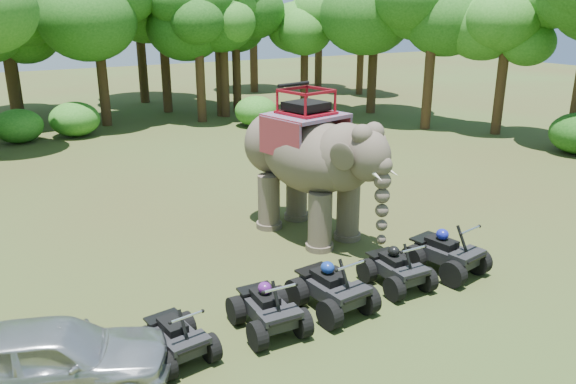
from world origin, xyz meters
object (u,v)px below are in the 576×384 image
at_px(atv_3, 397,263).
at_px(parked_car, 52,358).
at_px(atv_4, 447,247).
at_px(atv_1, 268,303).
at_px(elephant, 308,162).
at_px(atv_2, 332,282).
at_px(atv_0, 176,331).

bearing_deg(atv_3, parked_car, -178.40).
bearing_deg(atv_3, atv_4, 0.66).
height_order(atv_3, atv_4, atv_4).
bearing_deg(atv_4, atv_3, 169.67).
relative_size(atv_1, atv_3, 1.03).
height_order(elephant, parked_car, elephant).
bearing_deg(elephant, atv_3, -101.02).
distance_m(elephant, atv_4, 4.57).
bearing_deg(atv_2, atv_1, 176.00).
height_order(atv_0, atv_3, atv_3).
xyz_separation_m(parked_car, atv_0, (2.20, -0.08, -0.11)).
relative_size(elephant, parked_car, 1.29).
distance_m(elephant, atv_1, 5.64).
relative_size(parked_car, atv_4, 2.19).
distance_m(parked_car, atv_3, 7.76).
bearing_deg(atv_0, atv_2, -7.28).
bearing_deg(parked_car, atv_2, -71.22).
bearing_deg(elephant, atv_4, -79.10).
distance_m(atv_0, atv_4, 7.18).
relative_size(parked_car, atv_1, 2.37).
bearing_deg(atv_1, atv_3, 4.71).
height_order(elephant, atv_4, elephant).
bearing_deg(atv_0, parked_car, 170.59).
xyz_separation_m(elephant, parked_car, (-7.70, -4.01, -1.50)).
bearing_deg(elephant, atv_1, -142.44).
height_order(parked_car, atv_0, parked_car).
xyz_separation_m(atv_2, atv_4, (3.58, 0.10, 0.01)).
distance_m(atv_0, atv_2, 3.60).
bearing_deg(atv_4, atv_0, 171.13).
bearing_deg(atv_0, atv_3, -6.10).
xyz_separation_m(atv_0, atv_1, (1.98, -0.03, 0.06)).
distance_m(atv_0, atv_1, 1.98).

